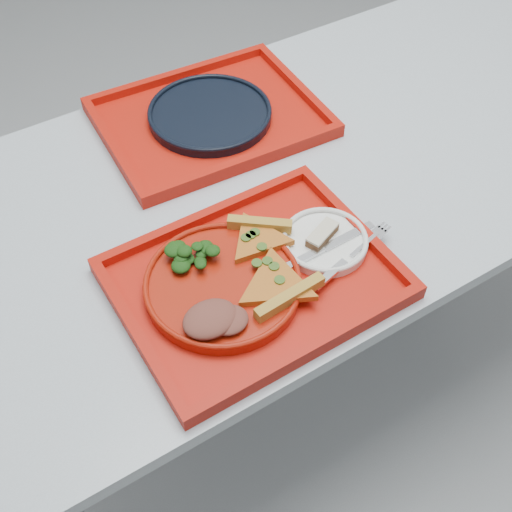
# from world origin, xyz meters

# --- Properties ---
(ground) EXTENTS (10.00, 10.00, 0.00)m
(ground) POSITION_xyz_m (0.00, 0.00, 0.00)
(ground) COLOR gray
(ground) RESTS_ON ground
(table) EXTENTS (1.60, 0.80, 0.75)m
(table) POSITION_xyz_m (0.00, 0.00, 0.68)
(table) COLOR #9AA4AD
(table) RESTS_ON ground
(tray_main) EXTENTS (0.45, 0.35, 0.01)m
(tray_main) POSITION_xyz_m (-0.30, -0.21, 0.76)
(tray_main) COLOR #AE1409
(tray_main) RESTS_ON table
(tray_far) EXTENTS (0.47, 0.37, 0.01)m
(tray_far) POSITION_xyz_m (-0.15, 0.21, 0.76)
(tray_far) COLOR #AE1409
(tray_far) RESTS_ON table
(dinner_plate) EXTENTS (0.26, 0.26, 0.02)m
(dinner_plate) POSITION_xyz_m (-0.35, -0.20, 0.77)
(dinner_plate) COLOR #99190A
(dinner_plate) RESTS_ON tray_main
(side_plate) EXTENTS (0.15, 0.15, 0.01)m
(side_plate) POSITION_xyz_m (-0.15, -0.21, 0.77)
(side_plate) COLOR white
(side_plate) RESTS_ON tray_main
(navy_plate) EXTENTS (0.26, 0.26, 0.02)m
(navy_plate) POSITION_xyz_m (-0.15, 0.21, 0.77)
(navy_plate) COLOR black
(navy_plate) RESTS_ON tray_far
(pizza_slice_a) EXTENTS (0.14, 0.16, 0.02)m
(pizza_slice_a) POSITION_xyz_m (-0.28, -0.25, 0.79)
(pizza_slice_a) COLOR #C78B20
(pizza_slice_a) RESTS_ON dinner_plate
(pizza_slice_b) EXTENTS (0.17, 0.17, 0.02)m
(pizza_slice_b) POSITION_xyz_m (-0.25, -0.15, 0.79)
(pizza_slice_b) COLOR #C78B20
(pizza_slice_b) RESTS_ON dinner_plate
(salad_heap) EXTENTS (0.08, 0.07, 0.04)m
(salad_heap) POSITION_xyz_m (-0.36, -0.14, 0.80)
(salad_heap) COLOR black
(salad_heap) RESTS_ON dinner_plate
(meat_portion) EXTENTS (0.09, 0.07, 0.03)m
(meat_portion) POSITION_xyz_m (-0.41, -0.26, 0.79)
(meat_portion) COLOR brown
(meat_portion) RESTS_ON dinner_plate
(dessert_bar) EXTENTS (0.07, 0.05, 0.02)m
(dessert_bar) POSITION_xyz_m (-0.15, -0.20, 0.79)
(dessert_bar) COLOR #522B1B
(dessert_bar) RESTS_ON side_plate
(knife) EXTENTS (0.19, 0.02, 0.01)m
(knife) POSITION_xyz_m (-0.15, -0.23, 0.78)
(knife) COLOR silver
(knife) RESTS_ON side_plate
(fork) EXTENTS (0.18, 0.07, 0.01)m
(fork) POSITION_xyz_m (-0.14, -0.27, 0.78)
(fork) COLOR silver
(fork) RESTS_ON side_plate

